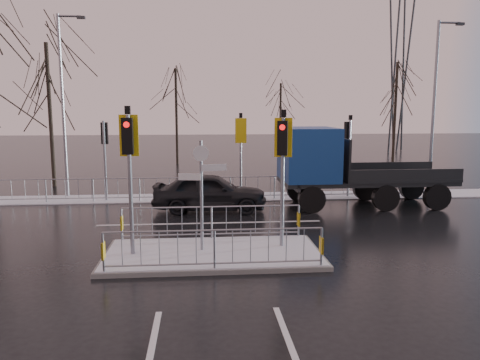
{
  "coord_description": "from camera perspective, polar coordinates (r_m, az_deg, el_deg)",
  "views": [
    {
      "loc": [
        -0.32,
        -12.56,
        4.1
      ],
      "look_at": [
        0.95,
        2.23,
        1.8
      ],
      "focal_mm": 35.0,
      "sensor_mm": 36.0,
      "label": 1
    }
  ],
  "objects": [
    {
      "name": "car_far_lane",
      "position": [
        18.73,
        -3.71,
        -1.45
      ],
      "size": [
        4.63,
        2.11,
        1.54
      ],
      "primitive_type": "imported",
      "rotation": [
        0.0,
        0.0,
        1.5
      ],
      "color": "black",
      "rests_on": "ground"
    },
    {
      "name": "snow_verge",
      "position": [
        21.55,
        -3.96,
        -2.12
      ],
      "size": [
        30.0,
        2.0,
        0.04
      ],
      "primitive_type": "cube",
      "color": "silver",
      "rests_on": "ground"
    },
    {
      "name": "tree_near_b",
      "position": [
        26.23,
        -22.31,
        10.45
      ],
      "size": [
        4.0,
        4.0,
        7.55
      ],
      "color": "black",
      "rests_on": "ground"
    },
    {
      "name": "street_lamp_left",
      "position": [
        22.89,
        -20.66,
        9.23
      ],
      "size": [
        1.25,
        0.18,
        8.2
      ],
      "color": "gray",
      "rests_on": "ground"
    },
    {
      "name": "tree_far_c",
      "position": [
        36.5,
        18.49,
        10.01
      ],
      "size": [
        4.0,
        4.0,
        7.55
      ],
      "color": "black",
      "rests_on": "ground"
    },
    {
      "name": "street_lamp_right",
      "position": [
        23.71,
        22.74,
        8.84
      ],
      "size": [
        1.25,
        0.18,
        8.0
      ],
      "color": "gray",
      "rests_on": "ground"
    },
    {
      "name": "lane_markings",
      "position": [
        12.9,
        -3.26,
        -9.73
      ],
      "size": [
        8.0,
        11.38,
        0.01
      ],
      "color": "silver",
      "rests_on": "ground"
    },
    {
      "name": "far_kerb_fixtures",
      "position": [
        20.89,
        -3.16,
        0.31
      ],
      "size": [
        18.0,
        0.65,
        3.83
      ],
      "color": "gray",
      "rests_on": "ground"
    },
    {
      "name": "tree_far_b",
      "position": [
        37.1,
        4.97,
        8.91
      ],
      "size": [
        3.25,
        3.25,
        6.14
      ],
      "color": "black",
      "rests_on": "ground"
    },
    {
      "name": "ground",
      "position": [
        13.21,
        -3.3,
        -9.28
      ],
      "size": [
        120.0,
        120.0,
        0.0
      ],
      "primitive_type": "plane",
      "color": "black",
      "rests_on": "ground"
    },
    {
      "name": "traffic_island",
      "position": [
        13.11,
        -3.37,
        -7.65
      ],
      "size": [
        6.0,
        3.04,
        4.15
      ],
      "color": "#60605C",
      "rests_on": "ground"
    },
    {
      "name": "flatbed_truck",
      "position": [
        19.78,
        11.15,
        1.82
      ],
      "size": [
        7.14,
        2.68,
        3.29
      ],
      "color": "black",
      "rests_on": "ground"
    },
    {
      "name": "pylon_wires",
      "position": [
        46.42,
        17.7,
        17.0
      ],
      "size": [
        70.0,
        2.38,
        19.97
      ],
      "color": "#2D3033",
      "rests_on": "ground"
    },
    {
      "name": "tree_far_a",
      "position": [
        34.61,
        -7.8,
        9.93
      ],
      "size": [
        3.75,
        3.75,
        7.08
      ],
      "color": "black",
      "rests_on": "ground"
    }
  ]
}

